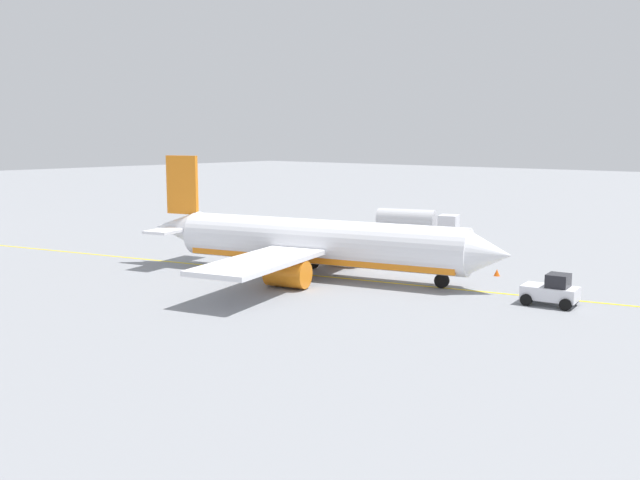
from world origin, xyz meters
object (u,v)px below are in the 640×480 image
fuel_tanker (415,222)px  safety_cone_nose (497,273)px  airplane (315,244)px  pushback_tug (552,291)px  refueling_worker (399,244)px

fuel_tanker → safety_cone_nose: fuel_tanker is taller
airplane → safety_cone_nose: (11.55, 9.55, -2.39)m
fuel_tanker → pushback_tug: 33.54m
airplane → fuel_tanker: size_ratio=3.11×
fuel_tanker → safety_cone_nose: 23.37m
fuel_tanker → refueling_worker: (4.88, -10.60, -0.90)m
airplane → refueling_worker: (-1.23, 14.18, -1.85)m
fuel_tanker → safety_cone_nose: bearing=-40.8°
airplane → pushback_tug: (18.98, 2.54, -1.66)m
fuel_tanker → refueling_worker: 11.71m
airplane → pushback_tug: size_ratio=8.38×
pushback_tug → safety_cone_nose: pushback_tug is taller
refueling_worker → safety_cone_nose: size_ratio=3.05×
refueling_worker → safety_cone_nose: (12.78, -4.63, -0.54)m
pushback_tug → safety_cone_nose: 10.25m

